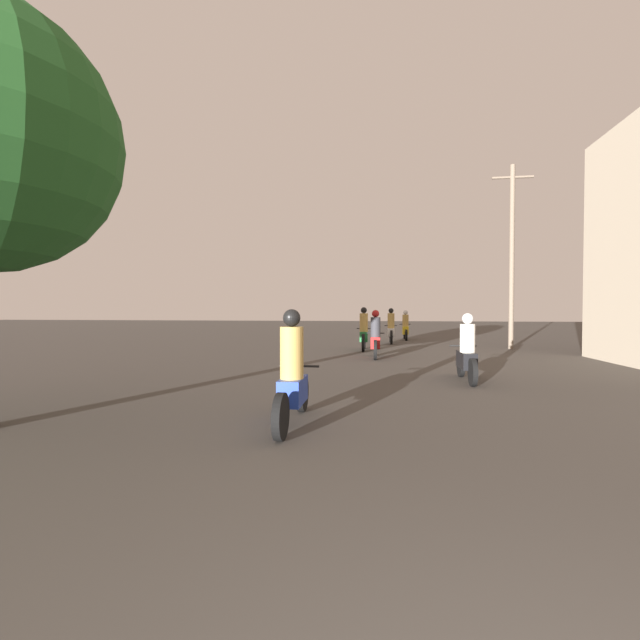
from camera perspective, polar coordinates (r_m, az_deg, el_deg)
The scene contains 7 objects.
motorcycle_blue at distance 5.96m, azimuth -3.69°, elevation -7.76°, with size 0.60×2.08×1.60m.
motorcycle_black at distance 10.03m, azimuth 18.99°, elevation -4.34°, with size 0.60×1.87×1.51m.
motorcycle_red at distance 14.24m, azimuth 7.41°, elevation -2.48°, with size 0.60×1.91×1.58m.
motorcycle_green at distance 16.86m, azimuth 5.86°, elevation -1.73°, with size 0.60×1.94×1.69m.
motorcycle_white at distance 20.53m, azimuth 9.44°, elevation -1.22°, with size 0.60×2.03×1.67m.
motorcycle_yellow at distance 23.07m, azimuth 11.32°, elevation -1.02°, with size 0.60×2.03×1.57m.
utility_pole_far at distance 19.11m, azimuth 24.20°, elevation 8.12°, with size 1.60×0.20×7.42m.
Camera 1 is at (-0.89, -0.49, 1.59)m, focal length 24.00 mm.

